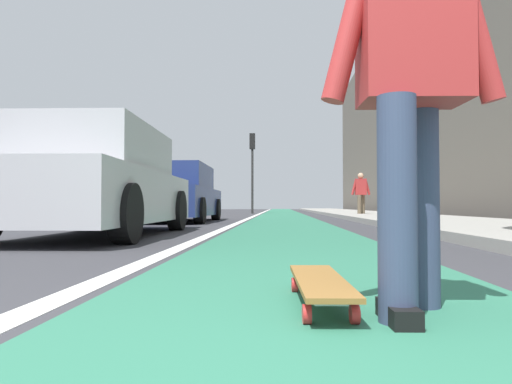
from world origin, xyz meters
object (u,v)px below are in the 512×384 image
object	(u,v)px
parked_car_mid	(176,195)
pedestrian_distant	(361,192)
traffic_light	(252,158)
parked_car_near	(99,184)
skater_person	(411,74)
skateboard	(320,283)

from	to	relation	value
parked_car_mid	pedestrian_distant	world-z (taller)	pedestrian_distant
traffic_light	pedestrian_distant	distance (m)	8.22
traffic_light	pedestrian_distant	bearing A→B (deg)	-147.26
parked_car_near	parked_car_mid	distance (m)	5.53
skater_person	parked_car_near	world-z (taller)	skater_person
skateboard	skater_person	xyz separation A→B (m)	(-0.15, -0.35, 0.84)
skater_person	parked_car_near	size ratio (longest dim) A/B	0.36
parked_car_near	pedestrian_distant	bearing A→B (deg)	-27.65
parked_car_mid	skateboard	bearing A→B (deg)	-163.68
parked_car_mid	pedestrian_distant	bearing A→B (deg)	-49.18
pedestrian_distant	parked_car_mid	bearing A→B (deg)	130.82
parked_car_near	parked_car_mid	size ratio (longest dim) A/B	0.99
pedestrian_distant	parked_car_near	bearing A→B (deg)	152.35
skateboard	skater_person	size ratio (longest dim) A/B	0.52
skater_person	traffic_light	bearing A→B (deg)	5.07
traffic_light	pedestrian_distant	world-z (taller)	traffic_light
parked_car_mid	traffic_light	distance (m)	11.85
traffic_light	pedestrian_distant	size ratio (longest dim) A/B	2.58
parked_car_mid	pedestrian_distant	size ratio (longest dim) A/B	2.85
parked_car_mid	traffic_light	xyz separation A→B (m)	(11.58, -1.30, 2.15)
skateboard	traffic_light	distance (m)	21.61
parked_car_near	pedestrian_distant	size ratio (longest dim) A/B	2.83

